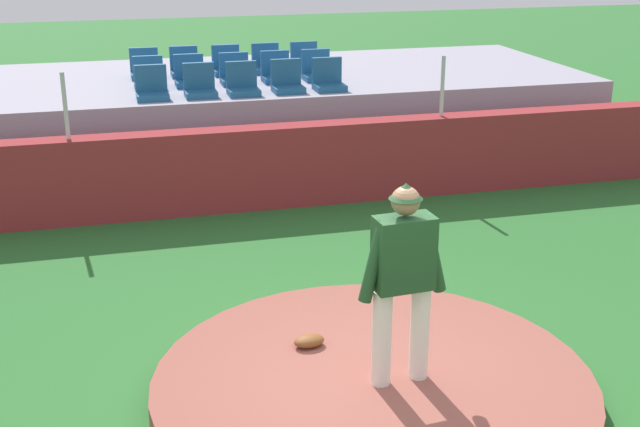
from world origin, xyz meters
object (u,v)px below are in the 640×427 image
stadium_chair_11 (185,67)px  stadium_chair_5 (149,78)px  stadium_chair_9 (317,70)px  stadium_chair_0 (152,89)px  stadium_chair_13 (266,63)px  stadium_chair_4 (328,80)px  stadium_chair_14 (305,62)px  stadium_chair_7 (235,74)px  stadium_chair_8 (276,72)px  pitcher (403,270)px  stadium_chair_10 (145,69)px  stadium_chair_3 (287,82)px  stadium_chair_6 (190,76)px  stadium_chair_12 (227,65)px  stadium_chair_1 (200,86)px  stadium_chair_2 (243,84)px  fielding_glove (309,341)px

stadium_chair_11 → stadium_chair_5: bearing=54.0°
stadium_chair_9 → stadium_chair_0: bearing=17.3°
stadium_chair_5 → stadium_chair_13: (2.11, 0.92, 0.00)m
stadium_chair_4 → stadium_chair_14: 1.80m
stadium_chair_7 → stadium_chair_8: size_ratio=1.00×
pitcher → stadium_chair_10: pitcher is taller
stadium_chair_5 → stadium_chair_8: (2.10, 0.02, 0.00)m
stadium_chair_3 → stadium_chair_9: bearing=-129.3°
pitcher → stadium_chair_6: 7.68m
stadium_chair_12 → stadium_chair_7: bearing=90.1°
stadium_chair_1 → stadium_chair_12: same height
stadium_chair_7 → stadium_chair_3: bearing=128.8°
stadium_chair_9 → stadium_chair_2: bearing=32.3°
pitcher → stadium_chair_6: (-0.94, 7.61, 0.35)m
stadium_chair_7 → stadium_chair_13: same height
fielding_glove → stadium_chair_2: (0.41, 5.88, 1.36)m
stadium_chair_1 → stadium_chair_14: bearing=-139.6°
fielding_glove → stadium_chair_1: stadium_chair_1 is taller
stadium_chair_5 → stadium_chair_6: bearing=-177.8°
stadium_chair_12 → stadium_chair_9: bearing=147.4°
stadium_chair_0 → fielding_glove: bearing=99.4°
stadium_chair_7 → stadium_chair_10: same height
fielding_glove → stadium_chair_2: stadium_chair_2 is taller
stadium_chair_2 → stadium_chair_7: 0.90m
fielding_glove → stadium_chair_3: bearing=71.9°
stadium_chair_13 → stadium_chair_3: bearing=89.3°
fielding_glove → stadium_chair_1: size_ratio=0.60×
stadium_chair_11 → stadium_chair_8: bearing=147.5°
stadium_chair_7 → stadium_chair_12: bearing=-89.9°
stadium_chair_7 → pitcher: bearing=91.5°
stadium_chair_1 → stadium_chair_8: same height
fielding_glove → stadium_chair_14: bearing=69.2°
stadium_chair_2 → stadium_chair_13: 1.97m
stadium_chair_0 → stadium_chair_9: 2.95m
stadium_chair_5 → stadium_chair_10: bearing=-89.5°
stadium_chair_4 → stadium_chair_6: size_ratio=1.00×
stadium_chair_11 → stadium_chair_9: bearing=156.4°
fielding_glove → stadium_chair_2: 6.05m
stadium_chair_8 → stadium_chair_9: same height
stadium_chair_4 → stadium_chair_11: bearing=-40.9°
stadium_chair_3 → stadium_chair_8: same height
stadium_chair_6 → stadium_chair_10: same height
stadium_chair_3 → stadium_chair_5: bearing=-22.5°
stadium_chair_2 → stadium_chair_8: size_ratio=1.00×
pitcher → stadium_chair_5: bearing=97.8°
stadium_chair_3 → stadium_chair_6: size_ratio=1.00×
stadium_chair_4 → stadium_chair_14: size_ratio=1.00×
stadium_chair_10 → stadium_chair_12: (1.41, -0.03, 0.00)m
stadium_chair_1 → stadium_chair_13: same height
stadium_chair_6 → stadium_chair_1: bearing=93.6°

